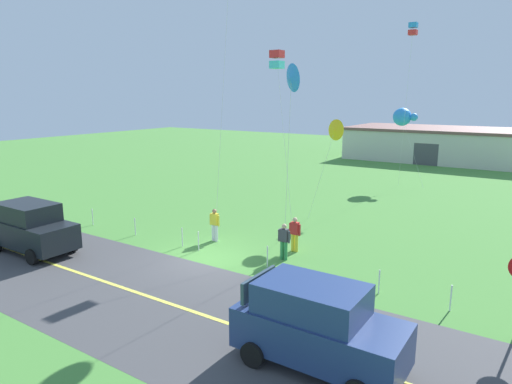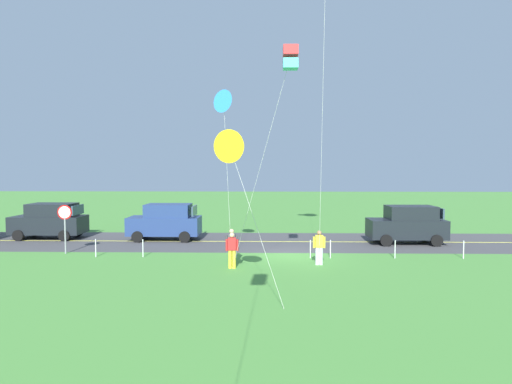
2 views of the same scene
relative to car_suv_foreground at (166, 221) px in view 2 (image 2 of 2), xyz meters
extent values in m
cube|color=#478438|center=(-7.43, 4.51, -1.20)|extent=(120.00, 120.00, 0.10)
cube|color=#424244|center=(-7.43, 0.51, -1.15)|extent=(120.00, 7.00, 0.00)
cube|color=#E5E04C|center=(-7.43, 0.51, -1.15)|extent=(120.00, 0.16, 0.00)
cube|color=navy|center=(0.08, 0.00, -0.26)|extent=(4.40, 1.90, 1.10)
cube|color=navy|center=(-0.17, 0.00, 0.69)|extent=(2.73, 1.75, 0.80)
cube|color=#334756|center=(0.91, 0.00, 0.69)|extent=(0.10, 1.62, 0.64)
cube|color=#334756|center=(-1.79, 0.00, 0.69)|extent=(0.10, 1.62, 0.60)
cylinder|color=black|center=(1.51, 0.95, -0.81)|extent=(0.68, 0.22, 0.68)
cylinder|color=black|center=(1.51, -0.95, -0.81)|extent=(0.68, 0.22, 0.68)
cylinder|color=black|center=(-1.35, 0.95, -0.81)|extent=(0.68, 0.22, 0.68)
cylinder|color=black|center=(-1.35, -0.95, -0.81)|extent=(0.68, 0.22, 0.68)
cube|color=black|center=(-14.55, 0.96, -0.26)|extent=(4.40, 1.90, 1.10)
cube|color=black|center=(-14.80, 0.96, 0.69)|extent=(2.73, 1.75, 0.80)
cube|color=#334756|center=(-13.71, 0.96, 0.69)|extent=(0.10, 1.62, 0.64)
cube|color=#334756|center=(-16.42, 0.96, 0.69)|extent=(0.10, 1.62, 0.60)
cylinder|color=black|center=(-13.12, 1.91, -0.81)|extent=(0.68, 0.22, 0.68)
cylinder|color=black|center=(-13.12, 0.01, -0.81)|extent=(0.68, 0.22, 0.68)
cylinder|color=black|center=(-15.98, 1.91, -0.81)|extent=(0.68, 0.22, 0.68)
cylinder|color=black|center=(-15.98, 0.01, -0.81)|extent=(0.68, 0.22, 0.68)
cube|color=black|center=(7.54, -0.33, -0.26)|extent=(4.40, 1.90, 1.10)
cube|color=black|center=(7.29, -0.33, 0.69)|extent=(2.73, 1.75, 0.80)
cube|color=#334756|center=(8.38, -0.33, 0.69)|extent=(0.10, 1.62, 0.64)
cube|color=#334756|center=(5.67, -0.33, 0.69)|extent=(0.10, 1.62, 0.60)
cylinder|color=black|center=(8.97, 0.62, -0.81)|extent=(0.68, 0.22, 0.68)
cylinder|color=black|center=(8.97, -1.28, -0.81)|extent=(0.68, 0.22, 0.68)
cylinder|color=black|center=(6.11, 0.62, -0.81)|extent=(0.68, 0.22, 0.68)
cylinder|color=black|center=(6.11, -1.28, -0.81)|extent=(0.68, 0.22, 0.68)
cylinder|color=gray|center=(4.25, 4.41, -0.10)|extent=(0.08, 0.08, 2.10)
cylinder|color=red|center=(4.25, 4.41, 1.02)|extent=(0.76, 0.04, 0.76)
cylinder|color=white|center=(4.25, 4.43, 1.02)|extent=(0.62, 0.01, 0.62)
cylinder|color=#338C4C|center=(-4.71, 6.33, -0.74)|extent=(0.16, 0.16, 0.82)
cylinder|color=#338C4C|center=(-4.53, 6.33, -0.74)|extent=(0.16, 0.16, 0.82)
cube|color=#3F3F47|center=(-4.62, 6.33, -0.05)|extent=(0.36, 0.22, 0.56)
cylinder|color=#3F3F47|center=(-4.86, 6.33, -0.10)|extent=(0.10, 0.10, 0.52)
cylinder|color=#3F3F47|center=(-4.38, 6.33, -0.10)|extent=(0.10, 0.10, 0.52)
sphere|color=#D8AD84|center=(-4.62, 6.33, 0.34)|extent=(0.22, 0.22, 0.22)
cylinder|color=yellow|center=(-4.82, 7.50, -0.74)|extent=(0.16, 0.16, 0.82)
cylinder|color=yellow|center=(-4.64, 7.50, -0.74)|extent=(0.16, 0.16, 0.82)
cube|color=red|center=(-4.73, 7.50, -0.05)|extent=(0.36, 0.22, 0.56)
cylinder|color=red|center=(-4.97, 7.50, -0.10)|extent=(0.10, 0.10, 0.52)
cylinder|color=red|center=(-4.49, 7.50, -0.10)|extent=(0.10, 0.10, 0.52)
sphere|color=#D8AD84|center=(-4.73, 7.50, 0.34)|extent=(0.22, 0.22, 0.22)
cylinder|color=silver|center=(-8.79, 6.70, -0.74)|extent=(0.16, 0.16, 0.82)
cylinder|color=silver|center=(-8.61, 6.70, -0.74)|extent=(0.16, 0.16, 0.82)
cube|color=yellow|center=(-8.70, 6.70, -0.05)|extent=(0.36, 0.22, 0.56)
cylinder|color=yellow|center=(-8.94, 6.70, -0.10)|extent=(0.10, 0.10, 0.52)
cylinder|color=yellow|center=(-8.46, 6.70, -0.10)|extent=(0.10, 0.10, 0.52)
sphere|color=#9E704C|center=(-8.70, 6.70, 0.34)|extent=(0.22, 0.22, 0.22)
cylinder|color=silver|center=(-4.43, 6.20, 2.65)|extent=(0.39, 0.27, 7.60)
cone|color=#2D8CE5|center=(-4.24, 6.08, 6.45)|extent=(1.07, 0.85, 1.11)
cylinder|color=silver|center=(-5.95, 8.68, 3.17)|extent=(2.45, 2.38, 8.66)
cube|color=red|center=(-7.16, 9.86, 7.75)|extent=(0.56, 0.56, 0.36)
cube|color=#4CD8D8|center=(-7.16, 9.86, 7.25)|extent=(0.56, 0.56, 0.36)
cylinder|color=silver|center=(-8.69, 7.69, 7.52)|extent=(0.02, 1.99, 17.34)
cylinder|color=silver|center=(-5.93, 12.63, 1.44)|extent=(1.78, 0.69, 5.19)
cone|color=yellow|center=(-5.05, 12.30, 4.03)|extent=(1.10, 0.57, 1.11)
cylinder|color=silver|center=(-16.00, 5.21, -0.70)|extent=(0.05, 0.05, 0.90)
cylinder|color=silver|center=(-12.64, 5.21, -0.70)|extent=(0.05, 0.05, 0.90)
cylinder|color=silver|center=(-9.45, 5.21, -0.70)|extent=(0.05, 0.05, 0.90)
cylinder|color=silver|center=(-8.45, 5.21, -0.70)|extent=(0.05, 0.05, 0.90)
cylinder|color=silver|center=(-4.75, 5.21, -0.70)|extent=(0.05, 0.05, 0.90)
cylinder|color=silver|center=(-0.06, 5.21, -0.70)|extent=(0.05, 0.05, 0.90)
cylinder|color=silver|center=(2.33, 5.21, -0.70)|extent=(0.05, 0.05, 0.90)
camera|label=1|loc=(4.56, -9.78, 5.79)|focal=31.76mm
camera|label=2|loc=(-6.24, 26.32, 3.31)|focal=30.01mm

